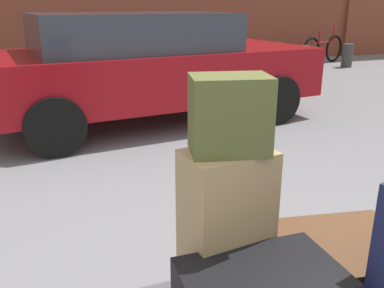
# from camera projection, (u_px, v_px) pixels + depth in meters

# --- Properties ---
(suitcase_tan_stacked_top) EXTENTS (0.35, 0.26, 0.67)m
(suitcase_tan_stacked_top) POSITION_uv_depth(u_px,v_px,m) (226.00, 232.00, 1.64)
(suitcase_tan_stacked_top) COLOR #9E7F56
(suitcase_tan_stacked_top) RESTS_ON luggage_cart
(suitcase_brown_front_left) EXTENTS (0.63, 0.56, 0.25)m
(suitcase_brown_front_left) POSITION_uv_depth(u_px,v_px,m) (341.00, 267.00, 1.78)
(suitcase_brown_front_left) COLOR #51331E
(suitcase_brown_front_left) RESTS_ON luggage_cart
(duffel_bag_olive_topmost_pile) EXTENTS (0.32, 0.25, 0.28)m
(duffel_bag_olive_topmost_pile) POSITION_uv_depth(u_px,v_px,m) (230.00, 115.00, 1.49)
(duffel_bag_olive_topmost_pile) COLOR #4C5128
(duffel_bag_olive_topmost_pile) RESTS_ON suitcase_tan_stacked_top
(parked_car) EXTENTS (4.46, 2.26, 1.42)m
(parked_car) POSITION_uv_depth(u_px,v_px,m) (147.00, 65.00, 5.49)
(parked_car) COLOR maroon
(parked_car) RESTS_ON ground_plane
(bicycle_leaning) EXTENTS (1.68, 0.63, 0.96)m
(bicycle_leaning) POSITION_uv_depth(u_px,v_px,m) (323.00, 49.00, 11.04)
(bicycle_leaning) COLOR black
(bicycle_leaning) RESTS_ON ground_plane
(bollard_kerb_near) EXTENTS (0.26, 0.26, 0.57)m
(bollard_kerb_near) POSITION_uv_depth(u_px,v_px,m) (187.00, 64.00, 9.06)
(bollard_kerb_near) COLOR #383838
(bollard_kerb_near) RESTS_ON ground_plane
(bollard_kerb_mid) EXTENTS (0.26, 0.26, 0.57)m
(bollard_kerb_mid) POSITION_uv_depth(u_px,v_px,m) (247.00, 61.00, 9.54)
(bollard_kerb_mid) COLOR #383838
(bollard_kerb_mid) RESTS_ON ground_plane
(bollard_kerb_far) EXTENTS (0.26, 0.26, 0.57)m
(bollard_kerb_far) POSITION_uv_depth(u_px,v_px,m) (303.00, 58.00, 10.05)
(bollard_kerb_far) COLOR #383838
(bollard_kerb_far) RESTS_ON ground_plane
(bollard_corner) EXTENTS (0.26, 0.26, 0.57)m
(bollard_corner) POSITION_uv_depth(u_px,v_px,m) (347.00, 56.00, 10.48)
(bollard_corner) COLOR #383838
(bollard_corner) RESTS_ON ground_plane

